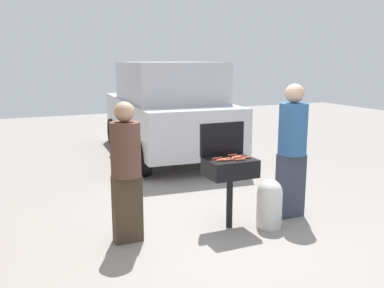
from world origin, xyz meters
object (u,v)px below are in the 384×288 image
object	(u,v)px
hot_dog_8	(225,159)
parked_minivan	(167,109)
hot_dog_2	(217,158)
person_right	(292,146)
hot_dog_1	(228,160)
bbq_grill	(230,170)
hot_dog_0	(240,160)
hot_dog_9	(232,155)
hot_dog_4	(246,158)
hot_dog_3	(236,158)
propane_tank	(269,202)
person_left	(126,167)
hot_dog_5	(221,160)
hot_dog_6	(236,157)
hot_dog_7	(239,156)

from	to	relation	value
hot_dog_8	parked_minivan	distance (m)	4.26
hot_dog_2	person_right	size ratio (longest dim) A/B	0.07
hot_dog_1	bbq_grill	bearing A→B (deg)	49.41
hot_dog_0	hot_dog_1	distance (m)	0.14
hot_dog_2	hot_dog_9	size ratio (longest dim) A/B	1.00
hot_dog_1	hot_dog_4	xyz separation A→B (m)	(0.25, 0.02, 0.00)
hot_dog_0	hot_dog_3	xyz separation A→B (m)	(0.01, 0.11, 0.00)
hot_dog_0	propane_tank	bearing A→B (deg)	-10.04
hot_dog_1	person_left	size ratio (longest dim) A/B	0.08
hot_dog_2	propane_tank	world-z (taller)	hot_dog_2
hot_dog_8	parked_minivan	world-z (taller)	parked_minivan
hot_dog_5	hot_dog_8	distance (m)	0.09
parked_minivan	hot_dog_6	bearing A→B (deg)	85.23
hot_dog_4	hot_dog_8	size ratio (longest dim) A/B	1.00
hot_dog_0	hot_dog_8	size ratio (longest dim) A/B	1.00
person_right	hot_dog_5	bearing A→B (deg)	2.98
hot_dog_1	hot_dog_9	bearing A→B (deg)	51.06
hot_dog_6	person_left	world-z (taller)	person_left
parked_minivan	hot_dog_5	bearing A→B (deg)	82.12
hot_dog_5	hot_dog_0	bearing A→B (deg)	-17.24
hot_dog_9	person_left	world-z (taller)	person_left
hot_dog_8	person_left	distance (m)	1.20
hot_dog_0	hot_dog_5	size ratio (longest dim) A/B	1.00
hot_dog_0	propane_tank	world-z (taller)	hot_dog_0
hot_dog_6	hot_dog_8	size ratio (longest dim) A/B	1.00
person_left	propane_tank	bearing A→B (deg)	-21.35
hot_dog_6	hot_dog_0	bearing A→B (deg)	-99.41
bbq_grill	person_right	xyz separation A→B (m)	(0.93, 0.01, 0.22)
hot_dog_4	hot_dog_9	size ratio (longest dim) A/B	1.00
hot_dog_1	hot_dog_8	xyz separation A→B (m)	(-0.01, 0.06, 0.00)
bbq_grill	hot_dog_7	size ratio (longest dim) A/B	6.78
bbq_grill	hot_dog_9	world-z (taller)	hot_dog_9
person_left	hot_dog_2	bearing A→B (deg)	-14.93
hot_dog_6	person_right	size ratio (longest dim) A/B	0.07
hot_dog_0	person_left	size ratio (longest dim) A/B	0.08
hot_dog_2	person_left	world-z (taller)	person_left
hot_dog_2	hot_dog_4	xyz separation A→B (m)	(0.34, -0.11, 0.00)
hot_dog_3	person_left	bearing A→B (deg)	174.46
hot_dog_2	propane_tank	xyz separation A→B (m)	(0.62, -0.24, -0.57)
person_right	hot_dog_7	bearing A→B (deg)	-3.01
hot_dog_2	person_left	size ratio (longest dim) A/B	0.08
hot_dog_6	hot_dog_9	xyz separation A→B (m)	(0.01, 0.12, 0.00)
hot_dog_1	hot_dog_9	xyz separation A→B (m)	(0.17, 0.21, 0.00)
hot_dog_3	propane_tank	distance (m)	0.72
hot_dog_6	propane_tank	distance (m)	0.72
hot_dog_5	propane_tank	size ratio (longest dim) A/B	0.21
hot_dog_1	hot_dog_5	xyz separation A→B (m)	(-0.09, 0.03, 0.00)
hot_dog_3	hot_dog_4	size ratio (longest dim) A/B	1.00
hot_dog_5	hot_dog_8	world-z (taller)	same
parked_minivan	hot_dog_2	bearing A→B (deg)	81.85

